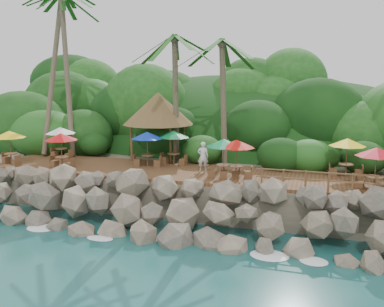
% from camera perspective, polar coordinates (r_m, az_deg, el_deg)
% --- Properties ---
extents(ground, '(140.00, 140.00, 0.00)m').
position_cam_1_polar(ground, '(20.49, -5.08, -12.32)').
color(ground, '#19514F').
rests_on(ground, ground).
extents(land_base, '(32.00, 25.20, 2.10)m').
position_cam_1_polar(land_base, '(34.92, 4.85, -0.98)').
color(land_base, gray).
rests_on(land_base, ground).
extents(jungle_hill, '(44.80, 28.00, 15.40)m').
position_cam_1_polar(jungle_hill, '(42.35, 7.01, -0.47)').
color(jungle_hill, '#143811').
rests_on(jungle_hill, ground).
extents(seawall, '(29.00, 4.00, 2.30)m').
position_cam_1_polar(seawall, '(21.84, -3.13, -7.63)').
color(seawall, gray).
rests_on(seawall, ground).
extents(terrace, '(26.00, 5.00, 0.20)m').
position_cam_1_polar(terrace, '(25.21, 0.00, -2.68)').
color(terrace, brown).
rests_on(terrace, land_base).
extents(jungle_foliage, '(44.00, 16.00, 12.00)m').
position_cam_1_polar(jungle_foliage, '(34.19, 4.46, -3.02)').
color(jungle_foliage, '#143811').
rests_on(jungle_foliage, ground).
extents(foam_line, '(25.20, 0.80, 0.06)m').
position_cam_1_polar(foam_line, '(20.74, -4.76, -11.94)').
color(foam_line, white).
rests_on(foam_line, ground).
extents(palms, '(32.42, 6.74, 13.18)m').
position_cam_1_polar(palms, '(27.33, 3.85, 18.81)').
color(palms, brown).
rests_on(palms, ground).
extents(palapa, '(4.90, 4.90, 4.60)m').
position_cam_1_polar(palapa, '(28.87, -4.66, 6.15)').
color(palapa, brown).
rests_on(palapa, ground).
extents(dining_clusters, '(25.65, 5.25, 2.22)m').
position_cam_1_polar(dining_clusters, '(24.25, 2.27, 1.46)').
color(dining_clusters, brown).
rests_on(dining_clusters, terrace).
extents(railing, '(6.10, 0.10, 1.00)m').
position_cam_1_polar(railing, '(21.70, 16.73, -3.36)').
color(railing, brown).
rests_on(railing, terrace).
extents(waiter, '(0.73, 0.55, 1.82)m').
position_cam_1_polar(waiter, '(25.01, 1.51, -0.43)').
color(waiter, silver).
rests_on(waiter, terrace).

